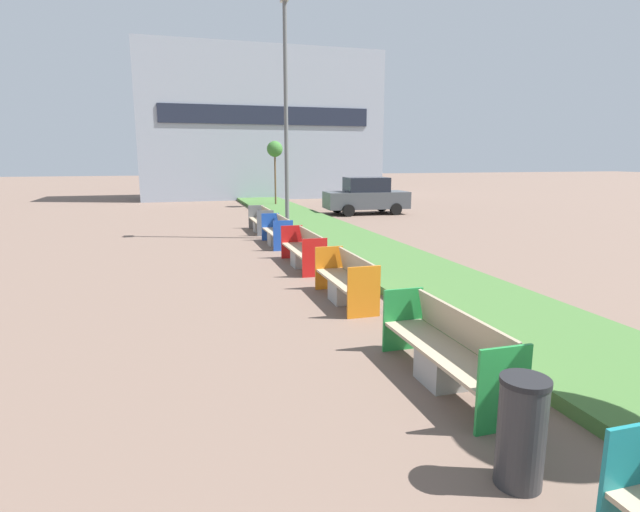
{
  "coord_description": "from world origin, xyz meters",
  "views": [
    {
      "loc": [
        -2.25,
        2.4,
        2.82
      ],
      "look_at": [
        0.9,
        13.22,
        0.6
      ],
      "focal_mm": 28.0,
      "sensor_mm": 36.0,
      "label": 1
    }
  ],
  "objects_px": {
    "bench_green_frame": "(446,355)",
    "bench_blue_frame": "(278,234)",
    "bench_red_frame": "(304,252)",
    "litter_bin": "(521,432)",
    "sapling_tree_far": "(275,150)",
    "street_lamp_post": "(286,110)",
    "bench_grey_frame": "(262,222)",
    "parked_car_distant": "(366,196)",
    "bench_orange_frame": "(346,284)"
  },
  "relations": [
    {
      "from": "bench_green_frame",
      "to": "sapling_tree_far",
      "type": "distance_m",
      "value": 23.86
    },
    {
      "from": "bench_red_frame",
      "to": "street_lamp_post",
      "type": "xyz_separation_m",
      "value": [
        0.61,
        4.73,
        4.04
      ]
    },
    {
      "from": "parked_car_distant",
      "to": "sapling_tree_far",
      "type": "bearing_deg",
      "value": 130.52
    },
    {
      "from": "bench_blue_frame",
      "to": "litter_bin",
      "type": "relative_size",
      "value": 2.16
    },
    {
      "from": "bench_orange_frame",
      "to": "litter_bin",
      "type": "xyz_separation_m",
      "value": [
        -0.42,
        -5.8,
        0.13
      ]
    },
    {
      "from": "street_lamp_post",
      "to": "bench_grey_frame",
      "type": "bearing_deg",
      "value": 108.12
    },
    {
      "from": "bench_orange_frame",
      "to": "bench_blue_frame",
      "type": "height_order",
      "value": "same"
    },
    {
      "from": "parked_car_distant",
      "to": "bench_blue_frame",
      "type": "bearing_deg",
      "value": -124.57
    },
    {
      "from": "bench_blue_frame",
      "to": "litter_bin",
      "type": "bearing_deg",
      "value": -91.91
    },
    {
      "from": "bench_green_frame",
      "to": "bench_grey_frame",
      "type": "xyz_separation_m",
      "value": [
        -0.0,
        13.83,
        -0.01
      ]
    },
    {
      "from": "street_lamp_post",
      "to": "sapling_tree_far",
      "type": "distance_m",
      "value": 11.79
    },
    {
      "from": "bench_blue_frame",
      "to": "parked_car_distant",
      "type": "xyz_separation_m",
      "value": [
        6.2,
        7.92,
        0.54
      ]
    },
    {
      "from": "parked_car_distant",
      "to": "bench_orange_frame",
      "type": "bearing_deg",
      "value": -109.26
    },
    {
      "from": "parked_car_distant",
      "to": "bench_grey_frame",
      "type": "bearing_deg",
      "value": -138.86
    },
    {
      "from": "bench_red_frame",
      "to": "bench_grey_frame",
      "type": "height_order",
      "value": "same"
    },
    {
      "from": "bench_red_frame",
      "to": "bench_grey_frame",
      "type": "bearing_deg",
      "value": 90.03
    },
    {
      "from": "bench_orange_frame",
      "to": "sapling_tree_far",
      "type": "xyz_separation_m",
      "value": [
        2.48,
        19.72,
        2.89
      ]
    },
    {
      "from": "sapling_tree_far",
      "to": "bench_red_frame",
      "type": "bearing_deg",
      "value": -98.64
    },
    {
      "from": "litter_bin",
      "to": "sapling_tree_far",
      "type": "height_order",
      "value": "sapling_tree_far"
    },
    {
      "from": "bench_red_frame",
      "to": "bench_green_frame",
      "type": "bearing_deg",
      "value": -90.0
    },
    {
      "from": "bench_green_frame",
      "to": "sapling_tree_far",
      "type": "xyz_separation_m",
      "value": [
        2.48,
        23.56,
        2.88
      ]
    },
    {
      "from": "bench_green_frame",
      "to": "parked_car_distant",
      "type": "height_order",
      "value": "parked_car_distant"
    },
    {
      "from": "bench_grey_frame",
      "to": "sapling_tree_far",
      "type": "relative_size",
      "value": 0.58
    },
    {
      "from": "bench_green_frame",
      "to": "bench_grey_frame",
      "type": "height_order",
      "value": "same"
    },
    {
      "from": "bench_red_frame",
      "to": "litter_bin",
      "type": "distance_m",
      "value": 9.22
    },
    {
      "from": "bench_red_frame",
      "to": "bench_orange_frame",
      "type": "bearing_deg",
      "value": -90.06
    },
    {
      "from": "bench_green_frame",
      "to": "street_lamp_post",
      "type": "distance_m",
      "value": 12.65
    },
    {
      "from": "bench_grey_frame",
      "to": "litter_bin",
      "type": "distance_m",
      "value": 15.81
    },
    {
      "from": "bench_red_frame",
      "to": "bench_grey_frame",
      "type": "xyz_separation_m",
      "value": [
        -0.0,
        6.59,
        -0.01
      ]
    },
    {
      "from": "street_lamp_post",
      "to": "bench_orange_frame",
      "type": "bearing_deg",
      "value": -94.3
    },
    {
      "from": "bench_green_frame",
      "to": "bench_orange_frame",
      "type": "distance_m",
      "value": 3.83
    },
    {
      "from": "bench_blue_frame",
      "to": "street_lamp_post",
      "type": "relative_size",
      "value": 0.27
    },
    {
      "from": "bench_orange_frame",
      "to": "parked_car_distant",
      "type": "xyz_separation_m",
      "value": [
        6.2,
        14.79,
        0.54
      ]
    },
    {
      "from": "bench_blue_frame",
      "to": "litter_bin",
      "type": "height_order",
      "value": "litter_bin"
    },
    {
      "from": "bench_green_frame",
      "to": "bench_blue_frame",
      "type": "relative_size",
      "value": 1.13
    },
    {
      "from": "bench_orange_frame",
      "to": "bench_grey_frame",
      "type": "bearing_deg",
      "value": 90.0
    },
    {
      "from": "bench_orange_frame",
      "to": "street_lamp_post",
      "type": "height_order",
      "value": "street_lamp_post"
    },
    {
      "from": "bench_red_frame",
      "to": "street_lamp_post",
      "type": "distance_m",
      "value": 6.25
    },
    {
      "from": "bench_blue_frame",
      "to": "street_lamp_post",
      "type": "distance_m",
      "value": 4.29
    },
    {
      "from": "bench_grey_frame",
      "to": "street_lamp_post",
      "type": "distance_m",
      "value": 4.5
    },
    {
      "from": "bench_orange_frame",
      "to": "bench_red_frame",
      "type": "relative_size",
      "value": 0.87
    },
    {
      "from": "bench_green_frame",
      "to": "bench_blue_frame",
      "type": "height_order",
      "value": "same"
    },
    {
      "from": "bench_blue_frame",
      "to": "litter_bin",
      "type": "xyz_separation_m",
      "value": [
        -0.42,
        -12.66,
        0.13
      ]
    },
    {
      "from": "bench_blue_frame",
      "to": "litter_bin",
      "type": "distance_m",
      "value": 12.67
    },
    {
      "from": "litter_bin",
      "to": "parked_car_distant",
      "type": "relative_size",
      "value": 0.23
    },
    {
      "from": "litter_bin",
      "to": "parked_car_distant",
      "type": "xyz_separation_m",
      "value": [
        6.63,
        20.58,
        0.41
      ]
    },
    {
      "from": "bench_orange_frame",
      "to": "parked_car_distant",
      "type": "relative_size",
      "value": 0.5
    },
    {
      "from": "street_lamp_post",
      "to": "parked_car_distant",
      "type": "height_order",
      "value": "street_lamp_post"
    },
    {
      "from": "bench_red_frame",
      "to": "bench_grey_frame",
      "type": "distance_m",
      "value": 6.59
    },
    {
      "from": "bench_green_frame",
      "to": "parked_car_distant",
      "type": "relative_size",
      "value": 0.56
    }
  ]
}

